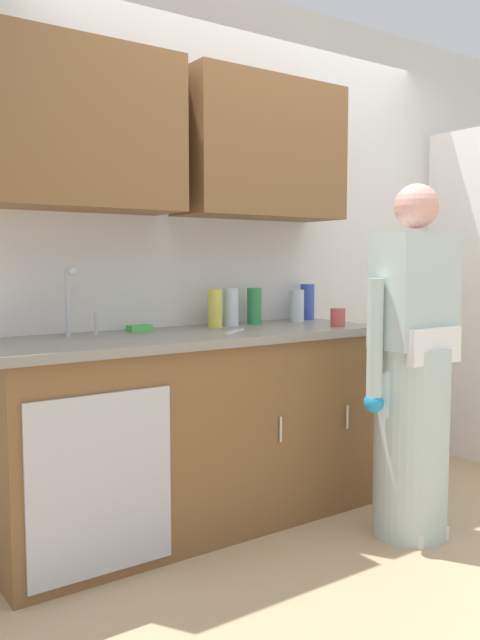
{
  "coord_description": "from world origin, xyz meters",
  "views": [
    {
      "loc": [
        -2.14,
        -1.95,
        1.27
      ],
      "look_at": [
        -0.38,
        0.55,
        1.0
      ],
      "focal_mm": 36.92,
      "sensor_mm": 36.0,
      "label": 1
    }
  ],
  "objects_px": {
    "bottle_dish_liquid": "(307,302)",
    "bottle_cleaner_spray": "(297,306)",
    "bottle_soap": "(215,308)",
    "sponge": "(139,328)",
    "bottle_water_short": "(231,307)",
    "cup_by_sink": "(338,317)",
    "sink": "(89,343)",
    "bottle_water_tall": "(254,306)",
    "person_at_sink": "(412,388)",
    "knife_on_counter": "(234,332)"
  },
  "relations": [
    {
      "from": "bottle_dish_liquid",
      "to": "bottle_cleaner_spray",
      "type": "bearing_deg",
      "value": -156.73
    },
    {
      "from": "bottle_soap",
      "to": "sponge",
      "type": "xyz_separation_m",
      "value": [
        -0.41,
        0.04,
        -0.08
      ]
    },
    {
      "from": "bottle_water_short",
      "to": "cup_by_sink",
      "type": "distance_m",
      "value": 0.55
    },
    {
      "from": "sink",
      "to": "bottle_water_short",
      "type": "height_order",
      "value": "sink"
    },
    {
      "from": "bottle_cleaner_spray",
      "to": "bottle_water_short",
      "type": "distance_m",
      "value": 0.44
    },
    {
      "from": "bottle_water_tall",
      "to": "bottle_dish_liquid",
      "type": "distance_m",
      "value": 0.4
    },
    {
      "from": "bottle_soap",
      "to": "bottle_water_short",
      "type": "height_order",
      "value": "bottle_water_short"
    },
    {
      "from": "sponge",
      "to": "bottle_soap",
      "type": "bearing_deg",
      "value": -5.22
    },
    {
      "from": "bottle_soap",
      "to": "bottle_water_tall",
      "type": "relative_size",
      "value": 1.0
    },
    {
      "from": "person_at_sink",
      "to": "bottle_cleaner_spray",
      "type": "bearing_deg",
      "value": 90.19
    },
    {
      "from": "bottle_water_tall",
      "to": "sponge",
      "type": "xyz_separation_m",
      "value": [
        -0.68,
        0.0,
        -0.08
      ]
    },
    {
      "from": "bottle_water_short",
      "to": "knife_on_counter",
      "type": "distance_m",
      "value": 0.34
    },
    {
      "from": "sink",
      "to": "bottle_water_short",
      "type": "distance_m",
      "value": 0.86
    },
    {
      "from": "bottle_cleaner_spray",
      "to": "bottle_dish_liquid",
      "type": "distance_m",
      "value": 0.14
    },
    {
      "from": "bottle_water_tall",
      "to": "cup_by_sink",
      "type": "xyz_separation_m",
      "value": [
        0.25,
        -0.38,
        -0.05
      ]
    },
    {
      "from": "sink",
      "to": "bottle_water_tall",
      "type": "relative_size",
      "value": 2.61
    },
    {
      "from": "person_at_sink",
      "to": "sink",
      "type": "bearing_deg",
      "value": 152.21
    },
    {
      "from": "bottle_water_tall",
      "to": "knife_on_counter",
      "type": "relative_size",
      "value": 0.8
    },
    {
      "from": "sink",
      "to": "cup_by_sink",
      "type": "xyz_separation_m",
      "value": [
        1.25,
        -0.21,
        0.06
      ]
    },
    {
      "from": "bottle_dish_liquid",
      "to": "cup_by_sink",
      "type": "height_order",
      "value": "bottle_dish_liquid"
    },
    {
      "from": "bottle_soap",
      "to": "cup_by_sink",
      "type": "relative_size",
      "value": 2.04
    },
    {
      "from": "bottle_water_short",
      "to": "knife_on_counter",
      "type": "relative_size",
      "value": 0.82
    },
    {
      "from": "bottle_soap",
      "to": "knife_on_counter",
      "type": "bearing_deg",
      "value": -103.55
    },
    {
      "from": "bottle_water_short",
      "to": "bottle_cleaner_spray",
      "type": "bearing_deg",
      "value": -0.27
    },
    {
      "from": "bottle_dish_liquid",
      "to": "bottle_soap",
      "type": "bearing_deg",
      "value": -174.59
    },
    {
      "from": "bottle_dish_liquid",
      "to": "sponge",
      "type": "height_order",
      "value": "bottle_dish_liquid"
    },
    {
      "from": "bottle_water_tall",
      "to": "knife_on_counter",
      "type": "xyz_separation_m",
      "value": [
        -0.34,
        -0.29,
        -0.09
      ]
    },
    {
      "from": "person_at_sink",
      "to": "bottle_cleaner_spray",
      "type": "height_order",
      "value": "person_at_sink"
    },
    {
      "from": "sink",
      "to": "bottle_dish_liquid",
      "type": "xyz_separation_m",
      "value": [
        1.4,
        0.2,
        0.12
      ]
    },
    {
      "from": "person_at_sink",
      "to": "knife_on_counter",
      "type": "distance_m",
      "value": 0.87
    },
    {
      "from": "bottle_cleaner_spray",
      "to": "knife_on_counter",
      "type": "bearing_deg",
      "value": -156.06
    },
    {
      "from": "person_at_sink",
      "to": "knife_on_counter",
      "type": "xyz_separation_m",
      "value": [
        -0.62,
        0.56,
        0.25
      ]
    },
    {
      "from": "bottle_cleaner_spray",
      "to": "knife_on_counter",
      "type": "distance_m",
      "value": 0.68
    },
    {
      "from": "bottle_water_tall",
      "to": "knife_on_counter",
      "type": "bearing_deg",
      "value": -138.74
    },
    {
      "from": "person_at_sink",
      "to": "bottle_soap",
      "type": "xyz_separation_m",
      "value": [
        -0.55,
        0.82,
        0.34
      ]
    },
    {
      "from": "knife_on_counter",
      "to": "sponge",
      "type": "relative_size",
      "value": 2.18
    },
    {
      "from": "person_at_sink",
      "to": "bottle_water_short",
      "type": "distance_m",
      "value": 1.0
    },
    {
      "from": "sink",
      "to": "bottle_dish_liquid",
      "type": "bearing_deg",
      "value": 8.26
    },
    {
      "from": "bottle_soap",
      "to": "sponge",
      "type": "bearing_deg",
      "value": 174.78
    },
    {
      "from": "cup_by_sink",
      "to": "bottle_dish_liquid",
      "type": "bearing_deg",
      "value": 69.92
    },
    {
      "from": "person_at_sink",
      "to": "bottle_water_tall",
      "type": "distance_m",
      "value": 0.96
    },
    {
      "from": "sink",
      "to": "bottle_dish_liquid",
      "type": "height_order",
      "value": "sink"
    },
    {
      "from": "bottle_soap",
      "to": "bottle_water_short",
      "type": "xyz_separation_m",
      "value": [
        0.11,
        0.01,
        0.0
      ]
    },
    {
      "from": "knife_on_counter",
      "to": "bottle_cleaner_spray",
      "type": "bearing_deg",
      "value": -13.73
    },
    {
      "from": "bottle_soap",
      "to": "cup_by_sink",
      "type": "distance_m",
      "value": 0.63
    },
    {
      "from": "sink",
      "to": "bottle_soap",
      "type": "xyz_separation_m",
      "value": [
        0.73,
        0.14,
        0.11
      ]
    },
    {
      "from": "bottle_dish_liquid",
      "to": "knife_on_counter",
      "type": "xyz_separation_m",
      "value": [
        -0.74,
        -0.33,
        -0.1
      ]
    },
    {
      "from": "sink",
      "to": "sponge",
      "type": "relative_size",
      "value": 4.55
    },
    {
      "from": "knife_on_counter",
      "to": "sink",
      "type": "bearing_deg",
      "value": 132.04
    },
    {
      "from": "bottle_soap",
      "to": "person_at_sink",
      "type": "bearing_deg",
      "value": -55.93
    }
  ]
}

